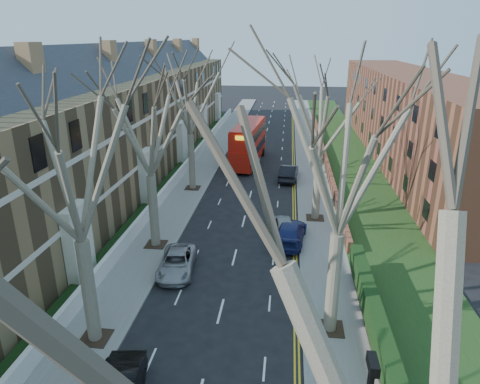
% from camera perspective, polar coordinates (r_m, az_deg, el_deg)
% --- Properties ---
extents(pavement_left, '(3.00, 102.00, 0.12)m').
position_cam_1_polar(pavement_left, '(51.96, -4.04, 4.52)').
color(pavement_left, slate).
rests_on(pavement_left, ground).
extents(pavement_right, '(3.00, 102.00, 0.12)m').
position_cam_1_polar(pavement_right, '(51.21, 9.33, 4.07)').
color(pavement_right, slate).
rests_on(pavement_right, ground).
extents(terrace_left, '(9.70, 78.00, 13.60)m').
position_cam_1_polar(terrace_left, '(45.32, -15.72, 8.63)').
color(terrace_left, olive).
rests_on(terrace_left, ground).
extents(flats_right, '(13.97, 54.00, 10.00)m').
position_cam_1_polar(flats_right, '(55.81, 21.43, 9.47)').
color(flats_right, brown).
rests_on(flats_right, ground).
extents(front_wall_left, '(0.30, 78.00, 1.00)m').
position_cam_1_polar(front_wall_left, '(44.66, -7.97, 2.51)').
color(front_wall_left, white).
rests_on(front_wall_left, ground).
extents(grass_verge_right, '(6.00, 102.00, 0.06)m').
position_cam_1_polar(grass_verge_right, '(51.62, 14.33, 3.94)').
color(grass_verge_right, '#1D3915').
rests_on(grass_verge_right, ground).
extents(tree_left_mid, '(10.50, 10.50, 14.71)m').
position_cam_1_polar(tree_left_mid, '(19.02, -21.85, 5.25)').
color(tree_left_mid, '#665D49').
rests_on(tree_left_mid, ground).
extents(tree_left_far, '(10.15, 10.15, 14.22)m').
position_cam_1_polar(tree_left_far, '(28.08, -12.37, 9.96)').
color(tree_left_far, '#665D49').
rests_on(tree_left_far, ground).
extents(tree_left_dist, '(10.50, 10.50, 14.71)m').
position_cam_1_polar(tree_left_dist, '(39.48, -6.86, 13.55)').
color(tree_left_dist, '#665D49').
rests_on(tree_left_dist, ground).
extents(tree_right_mid, '(10.50, 10.50, 14.71)m').
position_cam_1_polar(tree_right_mid, '(18.89, 13.87, 6.03)').
color(tree_right_mid, '#665D49').
rests_on(tree_right_mid, ground).
extents(tree_right_far, '(10.15, 10.15, 14.22)m').
position_cam_1_polar(tree_right_far, '(32.64, 10.94, 11.43)').
color(tree_right_far, '#665D49').
rests_on(tree_right_far, ground).
extents(double_decker_bus, '(3.43, 11.01, 4.54)m').
position_cam_1_polar(double_decker_bus, '(49.62, 1.12, 6.41)').
color(double_decker_bus, '#B3170C').
rests_on(double_decker_bus, ground).
extents(car_left_far, '(2.51, 4.74, 1.27)m').
position_cam_1_polar(car_left_far, '(27.37, -8.42, -9.28)').
color(car_left_far, '#959499').
rests_on(car_left_far, ground).
extents(car_right_near, '(2.67, 5.26, 1.46)m').
position_cam_1_polar(car_right_near, '(30.90, 6.71, -5.40)').
color(car_right_near, navy).
rests_on(car_right_near, ground).
extents(car_right_mid, '(2.05, 4.02, 1.31)m').
position_cam_1_polar(car_right_mid, '(32.24, 5.84, -4.39)').
color(car_right_mid, gray).
rests_on(car_right_mid, ground).
extents(car_right_far, '(2.09, 4.90, 1.57)m').
position_cam_1_polar(car_right_far, '(44.20, 6.50, 2.62)').
color(car_right_far, black).
rests_on(car_right_far, ground).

